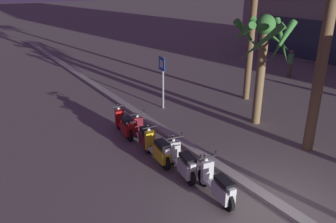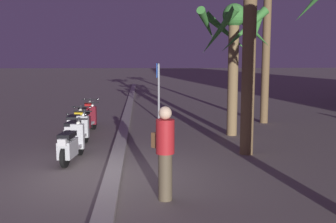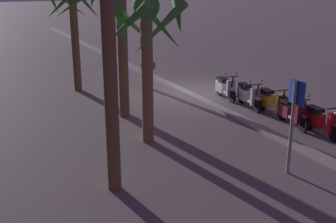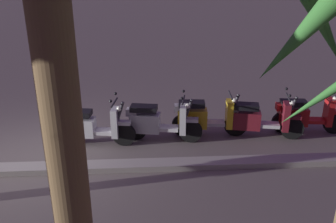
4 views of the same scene
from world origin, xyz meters
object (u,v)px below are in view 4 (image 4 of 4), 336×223
at_px(scooter_silver_lead_nearest, 157,122).
at_px(scooter_silver_mid_centre, 91,126).
at_px(scooter_red_tail_end, 304,115).
at_px(scooter_yellow_mid_rear, 204,118).
at_px(scooter_maroon_gap_after_mid, 258,119).

xyz_separation_m(scooter_silver_lead_nearest, scooter_silver_mid_centre, (1.47, 0.10, -0.01)).
height_order(scooter_red_tail_end, scooter_silver_lead_nearest, scooter_silver_lead_nearest).
distance_m(scooter_yellow_mid_rear, scooter_silver_mid_centre, 2.59).
distance_m(scooter_yellow_mid_rear, scooter_silver_lead_nearest, 1.12).
xyz_separation_m(scooter_maroon_gap_after_mid, scooter_yellow_mid_rear, (1.26, -0.15, 0.01)).
distance_m(scooter_maroon_gap_after_mid, scooter_yellow_mid_rear, 1.26).
xyz_separation_m(scooter_red_tail_end, scooter_silver_mid_centre, (4.99, 0.30, -0.00)).
xyz_separation_m(scooter_maroon_gap_after_mid, scooter_silver_lead_nearest, (2.36, 0.05, 0.01)).
bearing_deg(scooter_red_tail_end, scooter_yellow_mid_rear, 0.25).
bearing_deg(scooter_silver_lead_nearest, scooter_red_tail_end, -176.66).
bearing_deg(scooter_silver_mid_centre, scooter_maroon_gap_after_mid, -177.86).
distance_m(scooter_silver_lead_nearest, scooter_silver_mid_centre, 1.47).
distance_m(scooter_maroon_gap_after_mid, scooter_silver_lead_nearest, 2.36).
bearing_deg(scooter_silver_mid_centre, scooter_silver_lead_nearest, -176.27).
relative_size(scooter_red_tail_end, scooter_yellow_mid_rear, 0.98).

